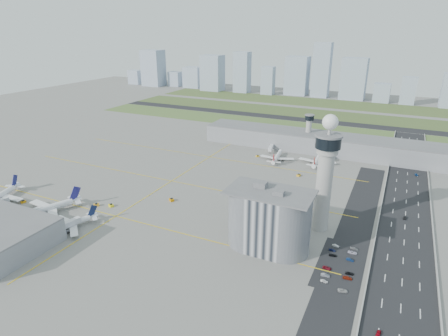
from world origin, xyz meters
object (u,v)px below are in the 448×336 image
at_px(car_lot_8, 349,273).
at_px(airplane_far_a, 277,154).
at_px(car_lot_2, 327,268).
at_px(car_lot_9, 350,260).
at_px(jet_bridge_far_0, 272,147).
at_px(car_hw_4, 401,150).
at_px(airplane_near_b, 43,206).
at_px(tug_5, 299,175).
at_px(car_hw_1, 405,218).
at_px(airplane_far_b, 318,157).
at_px(car_lot_7, 348,278).
at_px(jet_bridge_near_2, 57,231).
at_px(tug_3, 172,200).
at_px(car_lot_0, 324,281).
at_px(secondary_tower, 309,129).
at_px(car_hw_0, 378,334).
at_px(car_lot_10, 352,253).
at_px(car_lot_6, 343,291).
at_px(jet_bridge_far_1, 328,155).
at_px(admin_building, 269,220).
at_px(car_lot_11, 354,249).
at_px(car_lot_4, 332,250).
at_px(car_lot_1, 325,275).
at_px(airplane_near_c, 66,221).
at_px(jet_bridge_near_1, 19,220).
at_px(car_hw_2, 416,175).
at_px(tug_4, 258,156).
at_px(control_tower, 325,170).
at_px(car_lot_5, 336,246).
at_px(car_lot_3, 333,255).
at_px(tug_2, 96,205).
at_px(tug_0, 23,201).

bearing_deg(car_lot_8, airplane_far_a, 22.23).
relative_size(car_lot_2, car_lot_9, 1.15).
height_order(jet_bridge_far_0, car_hw_4, jet_bridge_far_0).
height_order(airplane_near_b, airplane_far_a, airplane_near_b).
distance_m(tug_5, car_hw_1, 83.27).
distance_m(airplane_far_b, tug_5, 35.62).
xyz_separation_m(jet_bridge_far_0, car_lot_9, (89.90, -148.91, -2.26)).
bearing_deg(car_lot_7, airplane_far_b, 9.29).
height_order(jet_bridge_near_2, car_hw_4, jet_bridge_near_2).
xyz_separation_m(tug_3, car_lot_0, (105.66, -40.40, -0.41)).
xyz_separation_m(secondary_tower, car_hw_0, (77.98, -210.52, -18.18)).
xyz_separation_m(airplane_far_a, car_lot_10, (77.50, -118.23, -4.16)).
bearing_deg(car_hw_0, car_lot_6, 136.44).
relative_size(jet_bridge_far_1, car_hw_1, 3.53).
relative_size(admin_building, car_lot_11, 10.60).
relative_size(secondary_tower, airplane_far_b, 0.90).
bearing_deg(car_lot_4, car_hw_1, -24.85).
height_order(car_lot_1, car_lot_6, car_lot_1).
bearing_deg(secondary_tower, car_lot_7, -70.90).
distance_m(airplane_near_c, jet_bridge_near_1, 29.78).
relative_size(airplane_near_c, airplane_far_a, 1.02).
bearing_deg(jet_bridge_far_0, car_hw_2, 73.90).
height_order(airplane_far_a, tug_4, airplane_far_a).
height_order(control_tower, jet_bridge_near_2, control_tower).
bearing_deg(car_lot_9, car_lot_5, 49.90).
bearing_deg(car_lot_3, jet_bridge_near_1, 96.56).
relative_size(airplane_far_a, car_hw_2, 7.93).
xyz_separation_m(car_lot_8, car_hw_1, (21.31, 68.65, 0.03)).
distance_m(jet_bridge_far_1, car_lot_2, 163.33).
xyz_separation_m(tug_2, car_lot_7, (153.03, -7.09, -0.40)).
xyz_separation_m(tug_5, car_hw_1, (73.57, -38.99, -0.24)).
bearing_deg(tug_0, car_lot_7, 19.15).
bearing_deg(car_lot_0, jet_bridge_near_2, 100.08).
distance_m(car_lot_1, car_hw_4, 215.18).
xyz_separation_m(jet_bridge_near_2, car_lot_10, (145.12, 50.89, -2.24)).
distance_m(jet_bridge_near_2, car_lot_4, 144.24).
xyz_separation_m(control_tower, secondary_tower, (-42.00, 142.00, -16.24)).
bearing_deg(jet_bridge_far_1, car_hw_4, 120.25).
distance_m(airplane_near_c, car_lot_9, 150.72).
distance_m(car_lot_1, car_lot_6, 11.49).
distance_m(tug_5, car_lot_2, 115.82).
bearing_deg(tug_3, car_lot_2, 110.19).
bearing_deg(jet_bridge_far_1, car_hw_2, 69.57).
height_order(airplane_near_c, airplane_far_b, airplane_far_b).
bearing_deg(control_tower, airplane_near_b, -160.00).
height_order(car_lot_9, car_hw_2, car_hw_2).
relative_size(jet_bridge_near_2, jet_bridge_far_1, 1.00).
distance_m(jet_bridge_far_0, car_lot_11, 165.05).
bearing_deg(control_tower, car_lot_8, -59.55).
relative_size(tug_0, car_hw_2, 0.70).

